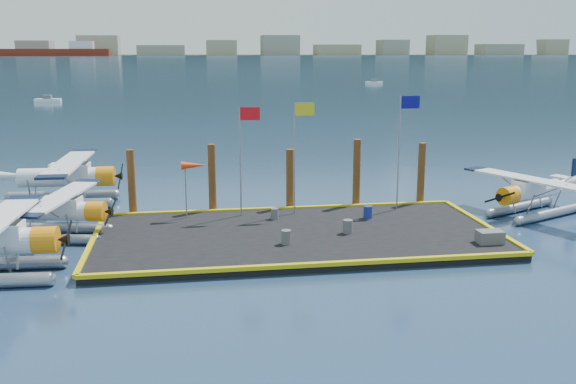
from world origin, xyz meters
name	(u,v)px	position (x,y,z in m)	size (l,w,h in m)	color
ground	(297,240)	(0.00, 0.00, 0.00)	(4000.00, 4000.00, 0.00)	navy
dock	(297,236)	(0.00, 0.00, 0.20)	(20.00, 10.00, 0.40)	black
dock_bumpers	(297,231)	(0.00, 0.00, 0.49)	(20.25, 10.25, 0.18)	#C2AF0B
far_backdrop	(277,48)	(239.91, 1737.52, 9.45)	(3050.00, 2050.00, 810.00)	black
seaplane_b	(55,214)	(-12.06, 2.14, 1.30)	(7.78, 8.46, 2.99)	gray
seaplane_c	(64,180)	(-12.95, 9.64, 1.56)	(9.16, 10.09, 3.59)	gray
seaplane_d	(532,194)	(14.19, 2.66, 1.31)	(7.82, 8.19, 3.01)	gray
drum_1	(348,227)	(2.51, -0.55, 0.75)	(0.49, 0.49, 0.69)	#545459
drum_3	(286,237)	(-0.83, -1.87, 0.74)	(0.48, 0.48, 0.68)	#545459
drum_4	(368,212)	(4.31, 2.15, 0.74)	(0.48, 0.48, 0.67)	navy
drum_5	(275,214)	(-0.76, 2.74, 0.70)	(0.42, 0.42, 0.60)	#545459
crate	(490,237)	(8.81, -3.19, 0.70)	(1.21, 0.80, 0.60)	#545459
flagpole_red	(244,144)	(-2.29, 3.80, 4.40)	(1.14, 0.08, 6.00)	gray
flagpole_yellow	(298,141)	(0.70, 3.80, 4.51)	(1.14, 0.08, 6.20)	gray
flagpole_blue	(403,136)	(6.70, 3.80, 4.69)	(1.14, 0.08, 6.50)	gray
windsock	(194,167)	(-5.03, 3.80, 3.23)	(1.40, 0.44, 3.12)	gray
piling_0	(132,185)	(-8.50, 5.40, 2.00)	(0.44, 0.44, 4.00)	#4D2D16
piling_1	(212,181)	(-4.00, 5.40, 2.10)	(0.44, 0.44, 4.20)	#4D2D16
piling_2	(290,182)	(0.50, 5.40, 1.90)	(0.44, 0.44, 3.80)	#4D2D16
piling_3	(357,175)	(4.50, 5.40, 2.15)	(0.44, 0.44, 4.30)	#4D2D16
piling_4	(421,176)	(8.50, 5.40, 2.00)	(0.44, 0.44, 4.00)	#4D2D16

